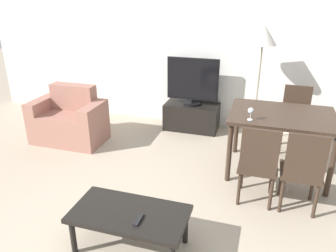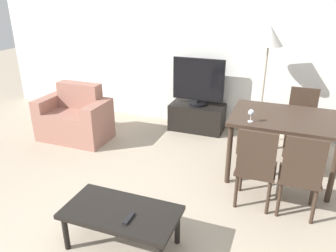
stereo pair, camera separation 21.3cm
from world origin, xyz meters
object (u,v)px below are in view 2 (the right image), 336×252
at_px(dining_chair_near, 256,165).
at_px(wine_glass_left, 251,113).
at_px(remote_primary, 129,219).
at_px(coffee_table, 121,215).
at_px(tv_stand, 197,117).
at_px(floor_lamp, 269,41).
at_px(armchair, 75,119).
at_px(dining_chair_near_right, 301,173).
at_px(tv, 198,82).
at_px(dining_table, 284,124).
at_px(dining_chair_far, 301,119).

height_order(dining_chair_near, wine_glass_left, wine_glass_left).
bearing_deg(dining_chair_near, remote_primary, -129.20).
bearing_deg(dining_chair_near, wine_glass_left, 107.61).
bearing_deg(coffee_table, tv_stand, 92.34).
bearing_deg(floor_lamp, wine_glass_left, -90.92).
bearing_deg(floor_lamp, armchair, -163.04).
relative_size(coffee_table, dining_chair_near_right, 1.10).
relative_size(tv, floor_lamp, 0.48).
bearing_deg(tv_stand, armchair, -149.35).
height_order(coffee_table, floor_lamp, floor_lamp).
height_order(tv_stand, dining_chair_near_right, dining_chair_near_right).
xyz_separation_m(armchair, dining_chair_near, (2.77, -0.81, 0.18)).
distance_m(tv_stand, dining_table, 1.74).
bearing_deg(tv, dining_chair_far, -9.34).
bearing_deg(tv, floor_lamp, -9.57).
bearing_deg(dining_chair_far, floor_lamp, 171.09).
bearing_deg(wine_glass_left, dining_chair_near_right, -38.40).
distance_m(tv, dining_chair_near_right, 2.38).
height_order(tv_stand, remote_primary, tv_stand).
height_order(remote_primary, wine_glass_left, wine_glass_left).
height_order(dining_table, remote_primary, dining_table).
bearing_deg(dining_chair_near_right, dining_chair_far, 90.00).
bearing_deg(dining_chair_far, dining_chair_near_right, -90.00).
xyz_separation_m(tv_stand, dining_chair_near, (1.12, -1.79, 0.28)).
bearing_deg(remote_primary, dining_chair_near_right, 39.63).
distance_m(tv, dining_chair_far, 1.60).
bearing_deg(floor_lamp, dining_chair_far, -8.91).
height_order(armchair, dining_chair_near_right, dining_chair_near_right).
bearing_deg(armchair, dining_table, -0.86).
bearing_deg(floor_lamp, tv, 170.43).
relative_size(tv, dining_chair_near, 0.90).
height_order(dining_chair_far, floor_lamp, floor_lamp).
distance_m(dining_chair_near_right, wine_glass_left, 0.82).
bearing_deg(tv, remote_primary, -85.37).
bearing_deg(dining_table, remote_primary, -120.72).
distance_m(dining_table, dining_chair_near_right, 0.82).
bearing_deg(coffee_table, dining_chair_far, 60.51).
relative_size(dining_table, dining_chair_near_right, 1.34).
distance_m(dining_chair_far, floor_lamp, 1.15).
bearing_deg(armchair, wine_glass_left, -7.76).
bearing_deg(armchair, coffee_table, -45.81).
relative_size(coffee_table, remote_primary, 6.67).
bearing_deg(remote_primary, floor_lamp, 74.24).
distance_m(dining_chair_near_right, remote_primary, 1.71).
bearing_deg(dining_chair_near, tv_stand, 122.10).
bearing_deg(tv, coffee_table, -87.66).
height_order(tv_stand, floor_lamp, floor_lamp).
bearing_deg(armchair, dining_chair_near, -16.29).
xyz_separation_m(dining_chair_far, remote_primary, (-1.31, -2.62, -0.10)).
height_order(tv, dining_chair_near, tv).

